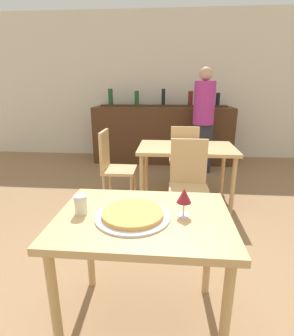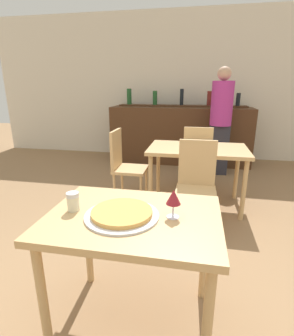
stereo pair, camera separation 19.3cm
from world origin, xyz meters
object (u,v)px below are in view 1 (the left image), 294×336
(chair_far_side_back, at_px, (184,154))
(chair_far_side_left, at_px, (113,163))
(pizza_tray, at_px, (133,215))
(person_standing, at_px, (203,117))
(wine_glass, at_px, (184,196))
(chair_far_side_front, at_px, (189,179))
(cheese_shaker, at_px, (81,205))

(chair_far_side_back, xyz_separation_m, chair_far_side_left, (-0.91, -0.52, 0.00))
(pizza_tray, xyz_separation_m, person_standing, (0.74, 3.16, 0.17))
(chair_far_side_back, distance_m, wine_glass, 2.34)
(chair_far_side_front, xyz_separation_m, person_standing, (0.34, 1.85, 0.42))
(chair_far_side_left, relative_size, wine_glass, 5.72)
(pizza_tray, relative_size, person_standing, 0.24)
(chair_far_side_left, height_order, person_standing, person_standing)
(pizza_tray, bearing_deg, wine_glass, 9.42)
(chair_far_side_left, distance_m, pizza_tray, 1.92)
(wine_glass, bearing_deg, pizza_tray, -170.58)
(pizza_tray, height_order, person_standing, person_standing)
(person_standing, relative_size, wine_glass, 10.77)
(chair_far_side_front, relative_size, chair_far_side_left, 1.00)
(chair_far_side_back, xyz_separation_m, person_standing, (0.34, 0.80, 0.42))
(cheese_shaker, bearing_deg, pizza_tray, -3.73)
(cheese_shaker, relative_size, person_standing, 0.06)
(chair_far_side_back, height_order, person_standing, person_standing)
(person_standing, bearing_deg, wine_glass, -98.44)
(person_standing, bearing_deg, chair_far_side_left, -133.24)
(chair_far_side_front, relative_size, pizza_tray, 2.24)
(pizza_tray, relative_size, wine_glass, 2.56)
(chair_far_side_left, bearing_deg, wine_glass, -156.29)
(chair_far_side_front, height_order, cheese_shaker, chair_far_side_front)
(person_standing, bearing_deg, chair_far_side_front, -100.43)
(chair_far_side_left, distance_m, cheese_shaker, 1.85)
(person_standing, xyz_separation_m, wine_glass, (-0.46, -3.11, -0.07))
(wine_glass, bearing_deg, chair_far_side_front, 84.49)
(chair_far_side_front, bearing_deg, chair_far_side_left, 150.10)
(chair_far_side_left, relative_size, cheese_shaker, 8.37)
(chair_far_side_back, bearing_deg, pizza_tray, 80.47)
(chair_far_side_front, xyz_separation_m, cheese_shaker, (-0.69, -1.29, 0.29))
(pizza_tray, bearing_deg, chair_far_side_back, 80.47)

